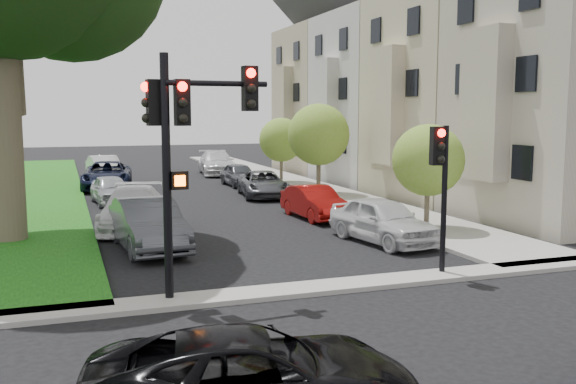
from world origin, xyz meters
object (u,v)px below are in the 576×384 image
object	(u,v)px
car_parked_4	(217,163)
small_tree_a	(428,160)
car_cross_near	(254,377)
car_parked_2	(263,184)
car_parked_8	(107,175)
car_parked_5	(148,225)
car_parked_7	(111,190)
traffic_signal_secondary	(441,172)
car_parked_0	(383,220)
car_parked_1	(315,202)
small_tree_b	(319,135)
car_parked_3	(239,175)
traffic_signal_main	(185,132)
car_parked_6	(133,208)
car_parked_9	(105,168)
small_tree_c	(281,140)

from	to	relation	value
car_parked_4	small_tree_a	bearing A→B (deg)	-78.32
car_cross_near	car_parked_4	size ratio (longest dim) A/B	0.85
small_tree_a	car_parked_4	world-z (taller)	small_tree_a
car_parked_2	car_parked_8	world-z (taller)	car_parked_8
car_parked_5	car_parked_7	distance (m)	10.66
traffic_signal_secondary	car_parked_0	world-z (taller)	traffic_signal_secondary
car_parked_8	car_cross_near	bearing A→B (deg)	-82.97
car_parked_1	car_parked_5	xyz separation A→B (m)	(-6.99, -3.68, 0.13)
small_tree_b	car_parked_3	bearing A→B (deg)	115.18
traffic_signal_main	car_parked_7	world-z (taller)	traffic_signal_main
car_parked_6	car_parked_2	bearing A→B (deg)	55.97
car_cross_near	car_parked_7	bearing A→B (deg)	11.04
small_tree_b	traffic_signal_secondary	distance (m)	16.06
car_parked_2	car_parked_9	xyz separation A→B (m)	(-6.94, 10.92, 0.10)
traffic_signal_main	car_parked_1	world-z (taller)	traffic_signal_main
car_parked_4	car_parked_8	xyz separation A→B (m)	(-7.56, -6.07, -0.02)
traffic_signal_main	car_parked_2	world-z (taller)	traffic_signal_main
car_cross_near	car_parked_8	world-z (taller)	car_parked_8
car_parked_0	car_parked_8	distance (m)	19.43
car_parked_0	car_parked_3	distance (m)	17.04
small_tree_c	traffic_signal_secondary	bearing A→B (deg)	-98.12
car_parked_5	car_parked_7	size ratio (longest dim) A/B	1.24
car_parked_1	car_parked_2	world-z (taller)	car_parked_1
car_cross_near	car_parked_9	distance (m)	33.22
car_parked_8	car_parked_4	bearing A→B (deg)	45.64
car_parked_3	car_parked_4	distance (m)	6.99
car_parked_6	car_parked_9	world-z (taller)	car_parked_6
car_parked_4	car_parked_9	bearing A→B (deg)	-166.07
car_parked_7	car_parked_1	bearing A→B (deg)	-48.61
car_cross_near	car_parked_0	size ratio (longest dim) A/B	1.05
car_parked_4	car_parked_5	distance (m)	23.75
traffic_signal_main	car_parked_8	bearing A→B (deg)	90.75
car_parked_0	small_tree_c	bearing A→B (deg)	73.22
traffic_signal_main	traffic_signal_secondary	world-z (taller)	traffic_signal_main
traffic_signal_main	traffic_signal_secondary	bearing A→B (deg)	-0.38
car_parked_5	car_cross_near	bearing A→B (deg)	-95.16
small_tree_b	traffic_signal_main	bearing A→B (deg)	-121.33
car_parked_2	car_parked_7	distance (m)	7.34
small_tree_b	car_parked_1	size ratio (longest dim) A/B	1.17
car_parked_7	traffic_signal_main	bearing A→B (deg)	-93.28
car_parked_3	car_parked_6	xyz separation A→B (m)	(-7.18, -11.84, 0.10)
traffic_signal_main	traffic_signal_secondary	size ratio (longest dim) A/B	1.41
car_parked_5	car_parked_9	xyz separation A→B (m)	(0.05, 21.52, -0.04)
car_parked_0	car_parked_4	xyz separation A→B (m)	(0.12, 24.02, 0.04)
car_parked_2	car_parked_3	distance (m)	4.97
traffic_signal_secondary	car_parked_6	xyz separation A→B (m)	(-6.72, 9.49, -1.96)
small_tree_c	car_cross_near	distance (m)	29.26
car_cross_near	car_parked_9	xyz separation A→B (m)	(0.11, 33.22, 0.11)
car_parked_4	car_parked_1	bearing A→B (deg)	-85.44
small_tree_a	small_tree_b	world-z (taller)	small_tree_b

